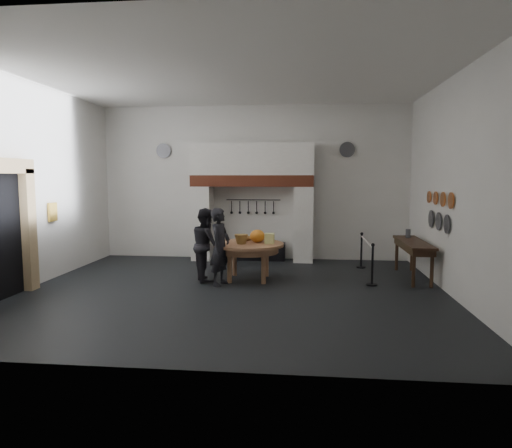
# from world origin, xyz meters

# --- Properties ---
(floor) EXTENTS (9.00, 8.00, 0.02)m
(floor) POSITION_xyz_m (0.00, 0.00, 0.00)
(floor) COLOR black
(floor) RESTS_ON ground
(ceiling) EXTENTS (9.00, 8.00, 0.02)m
(ceiling) POSITION_xyz_m (0.00, 0.00, 4.50)
(ceiling) COLOR silver
(ceiling) RESTS_ON wall_back
(wall_back) EXTENTS (9.00, 0.02, 4.50)m
(wall_back) POSITION_xyz_m (0.00, 4.00, 2.25)
(wall_back) COLOR silver
(wall_back) RESTS_ON floor
(wall_front) EXTENTS (9.00, 0.02, 4.50)m
(wall_front) POSITION_xyz_m (0.00, -4.00, 2.25)
(wall_front) COLOR silver
(wall_front) RESTS_ON floor
(wall_left) EXTENTS (0.02, 8.00, 4.50)m
(wall_left) POSITION_xyz_m (-4.50, 0.00, 2.25)
(wall_left) COLOR silver
(wall_left) RESTS_ON floor
(wall_right) EXTENTS (0.02, 8.00, 4.50)m
(wall_right) POSITION_xyz_m (4.50, 0.00, 2.25)
(wall_right) COLOR silver
(wall_right) RESTS_ON floor
(chimney_pier_left) EXTENTS (0.55, 0.70, 2.15)m
(chimney_pier_left) POSITION_xyz_m (-1.48, 3.65, 1.07)
(chimney_pier_left) COLOR silver
(chimney_pier_left) RESTS_ON floor
(chimney_pier_right) EXTENTS (0.55, 0.70, 2.15)m
(chimney_pier_right) POSITION_xyz_m (1.48, 3.65, 1.07)
(chimney_pier_right) COLOR silver
(chimney_pier_right) RESTS_ON floor
(hearth_brick_band) EXTENTS (3.50, 0.72, 0.32)m
(hearth_brick_band) POSITION_xyz_m (0.00, 3.65, 2.31)
(hearth_brick_band) COLOR #9E442B
(hearth_brick_band) RESTS_ON chimney_pier_left
(chimney_hood) EXTENTS (3.50, 0.70, 0.90)m
(chimney_hood) POSITION_xyz_m (0.00, 3.65, 2.92)
(chimney_hood) COLOR silver
(chimney_hood) RESTS_ON hearth_brick_band
(iron_range) EXTENTS (1.90, 0.45, 0.50)m
(iron_range) POSITION_xyz_m (0.00, 3.72, 0.25)
(iron_range) COLOR black
(iron_range) RESTS_ON floor
(utensil_rail) EXTENTS (1.60, 0.02, 0.02)m
(utensil_rail) POSITION_xyz_m (0.00, 3.92, 1.75)
(utensil_rail) COLOR black
(utensil_rail) RESTS_ON wall_back
(door_recess) EXTENTS (0.04, 1.10, 2.50)m
(door_recess) POSITION_xyz_m (-4.47, -1.00, 1.25)
(door_recess) COLOR black
(door_recess) RESTS_ON floor
(door_jamb_far) EXTENTS (0.22, 0.30, 2.60)m
(door_jamb_far) POSITION_xyz_m (-4.38, -0.30, 1.30)
(door_jamb_far) COLOR tan
(door_jamb_far) RESTS_ON floor
(door_lintel) EXTENTS (0.22, 1.70, 0.30)m
(door_lintel) POSITION_xyz_m (-4.38, -1.00, 2.65)
(door_lintel) COLOR tan
(door_lintel) RESTS_ON door_jamb_near
(wall_plaque) EXTENTS (0.05, 0.34, 0.44)m
(wall_plaque) POSITION_xyz_m (-4.45, 0.80, 1.60)
(wall_plaque) COLOR gold
(wall_plaque) RESTS_ON wall_left
(work_table) EXTENTS (1.81, 1.81, 0.07)m
(work_table) POSITION_xyz_m (0.19, 1.14, 0.84)
(work_table) COLOR #AD7B52
(work_table) RESTS_ON floor
(pumpkin) EXTENTS (0.36, 0.36, 0.31)m
(pumpkin) POSITION_xyz_m (0.39, 1.24, 1.03)
(pumpkin) COLOR orange
(pumpkin) RESTS_ON work_table
(cheese_block_big) EXTENTS (0.22, 0.22, 0.24)m
(cheese_block_big) POSITION_xyz_m (0.69, 1.09, 0.99)
(cheese_block_big) COLOR #DBDA82
(cheese_block_big) RESTS_ON work_table
(cheese_block_small) EXTENTS (0.18, 0.18, 0.20)m
(cheese_block_small) POSITION_xyz_m (0.67, 1.39, 0.97)
(cheese_block_small) COLOR #D8C281
(cheese_block_small) RESTS_ON work_table
(wicker_basket) EXTENTS (0.35, 0.35, 0.22)m
(wicker_basket) POSITION_xyz_m (0.04, 0.99, 0.98)
(wicker_basket) COLOR olive
(wicker_basket) RESTS_ON work_table
(bread_loaf) EXTENTS (0.31, 0.18, 0.13)m
(bread_loaf) POSITION_xyz_m (0.09, 1.49, 0.94)
(bread_loaf) COLOR #AC6D3D
(bread_loaf) RESTS_ON work_table
(visitor_near) EXTENTS (0.57, 0.72, 1.74)m
(visitor_near) POSITION_xyz_m (-0.37, 0.54, 0.87)
(visitor_near) COLOR black
(visitor_near) RESTS_ON floor
(visitor_far) EXTENTS (0.92, 1.02, 1.71)m
(visitor_far) POSITION_xyz_m (-0.77, 0.94, 0.85)
(visitor_far) COLOR black
(visitor_far) RESTS_ON floor
(side_table) EXTENTS (0.55, 2.20, 0.06)m
(side_table) POSITION_xyz_m (4.10, 1.69, 0.87)
(side_table) COLOR #342312
(side_table) RESTS_ON floor
(pewter_jug) EXTENTS (0.12, 0.12, 0.22)m
(pewter_jug) POSITION_xyz_m (4.10, 2.29, 1.01)
(pewter_jug) COLOR #55555A
(pewter_jug) RESTS_ON side_table
(copper_pan_a) EXTENTS (0.03, 0.34, 0.34)m
(copper_pan_a) POSITION_xyz_m (4.46, 0.20, 1.95)
(copper_pan_a) COLOR #C6662D
(copper_pan_a) RESTS_ON wall_right
(copper_pan_b) EXTENTS (0.03, 0.32, 0.32)m
(copper_pan_b) POSITION_xyz_m (4.46, 0.75, 1.95)
(copper_pan_b) COLOR #C6662D
(copper_pan_b) RESTS_ON wall_right
(copper_pan_c) EXTENTS (0.03, 0.30, 0.30)m
(copper_pan_c) POSITION_xyz_m (4.46, 1.30, 1.95)
(copper_pan_c) COLOR #C6662D
(copper_pan_c) RESTS_ON wall_right
(copper_pan_d) EXTENTS (0.03, 0.28, 0.28)m
(copper_pan_d) POSITION_xyz_m (4.46, 1.85, 1.95)
(copper_pan_d) COLOR #C6662D
(copper_pan_d) RESTS_ON wall_right
(pewter_plate_left) EXTENTS (0.03, 0.40, 0.40)m
(pewter_plate_left) POSITION_xyz_m (4.46, 0.40, 1.45)
(pewter_plate_left) COLOR #4C4C51
(pewter_plate_left) RESTS_ON wall_right
(pewter_plate_mid) EXTENTS (0.03, 0.40, 0.40)m
(pewter_plate_mid) POSITION_xyz_m (4.46, 1.00, 1.45)
(pewter_plate_mid) COLOR #4C4C51
(pewter_plate_mid) RESTS_ON wall_right
(pewter_plate_right) EXTENTS (0.03, 0.40, 0.40)m
(pewter_plate_right) POSITION_xyz_m (4.46, 1.60, 1.45)
(pewter_plate_right) COLOR #4C4C51
(pewter_plate_right) RESTS_ON wall_right
(pewter_plate_back_left) EXTENTS (0.44, 0.03, 0.44)m
(pewter_plate_back_left) POSITION_xyz_m (-2.70, 3.96, 3.20)
(pewter_plate_back_left) COLOR #4C4C51
(pewter_plate_back_left) RESTS_ON wall_back
(pewter_plate_back_right) EXTENTS (0.44, 0.03, 0.44)m
(pewter_plate_back_right) POSITION_xyz_m (2.70, 3.96, 3.20)
(pewter_plate_back_right) COLOR #4C4C51
(pewter_plate_back_right) RESTS_ON wall_back
(barrier_post_near) EXTENTS (0.05, 0.05, 0.90)m
(barrier_post_near) POSITION_xyz_m (3.03, 0.85, 0.45)
(barrier_post_near) COLOR black
(barrier_post_near) RESTS_ON floor
(barrier_post_far) EXTENTS (0.05, 0.05, 0.90)m
(barrier_post_far) POSITION_xyz_m (3.03, 2.85, 0.45)
(barrier_post_far) COLOR black
(barrier_post_far) RESTS_ON floor
(barrier_rope) EXTENTS (0.04, 2.00, 0.04)m
(barrier_rope) POSITION_xyz_m (3.03, 1.85, 0.85)
(barrier_rope) COLOR silver
(barrier_rope) RESTS_ON barrier_post_near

